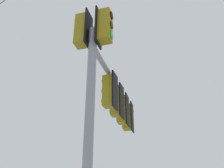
{
  "coord_description": "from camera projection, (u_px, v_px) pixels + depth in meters",
  "views": [
    {
      "loc": [
        3.59,
        -3.03,
        1.91
      ],
      "look_at": [
        -0.19,
        1.93,
        5.09
      ],
      "focal_mm": 38.77,
      "sensor_mm": 36.0,
      "label": 1
    }
  ],
  "objects": [
    {
      "name": "signal_mast_assembly",
      "position": [
        109.0,
        96.0,
        6.46
      ],
      "size": [
        2.16,
        4.53,
        6.35
      ],
      "color": "gray",
      "rests_on": "ground"
    }
  ]
}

